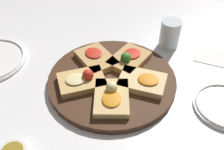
# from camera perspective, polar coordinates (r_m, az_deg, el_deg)

# --- Properties ---
(ground_plane) EXTENTS (3.00, 3.00, 0.00)m
(ground_plane) POSITION_cam_1_polar(r_m,az_deg,el_deg) (0.85, -0.00, -1.56)
(ground_plane) COLOR white
(serving_board) EXTENTS (0.41, 0.41, 0.02)m
(serving_board) POSITION_cam_1_polar(r_m,az_deg,el_deg) (0.84, -0.00, -1.05)
(serving_board) COLOR #422819
(serving_board) RESTS_ON ground_plane
(focaccia_slice_0) EXTENTS (0.15, 0.17, 0.05)m
(focaccia_slice_0) POSITION_cam_1_polar(r_m,az_deg,el_deg) (0.75, -0.08, -4.73)
(focaccia_slice_0) COLOR #DBB775
(focaccia_slice_0) RESTS_ON serving_board
(focaccia_slice_1) EXTENTS (0.15, 0.11, 0.03)m
(focaccia_slice_1) POSITION_cam_1_polar(r_m,az_deg,el_deg) (0.81, 6.69, -1.40)
(focaccia_slice_1) COLOR #E5C689
(focaccia_slice_1) RESTS_ON serving_board
(focaccia_slice_2) EXTENTS (0.13, 0.16, 0.05)m
(focaccia_slice_2) POSITION_cam_1_polar(r_m,az_deg,el_deg) (0.88, 3.70, 3.55)
(focaccia_slice_2) COLOR tan
(focaccia_slice_2) RESTS_ON serving_board
(focaccia_slice_3) EXTENTS (0.17, 0.16, 0.03)m
(focaccia_slice_3) POSITION_cam_1_polar(r_m,az_deg,el_deg) (0.89, -3.50, 3.64)
(focaccia_slice_3) COLOR tan
(focaccia_slice_3) RESTS_ON serving_board
(focaccia_slice_4) EXTENTS (0.17, 0.17, 0.05)m
(focaccia_slice_4) POSITION_cam_1_polar(r_m,az_deg,el_deg) (0.81, -6.55, -1.17)
(focaccia_slice_4) COLOR tan
(focaccia_slice_4) RESTS_ON serving_board
(water_glass) EXTENTS (0.07, 0.07, 0.10)m
(water_glass) POSITION_cam_1_polar(r_m,az_deg,el_deg) (0.99, 12.48, 8.70)
(water_glass) COLOR silver
(water_glass) RESTS_ON ground_plane
(napkin_stack) EXTENTS (0.11, 0.09, 0.00)m
(napkin_stack) POSITION_cam_1_polar(r_m,az_deg,el_deg) (1.01, 20.60, 3.78)
(napkin_stack) COLOR white
(napkin_stack) RESTS_ON ground_plane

